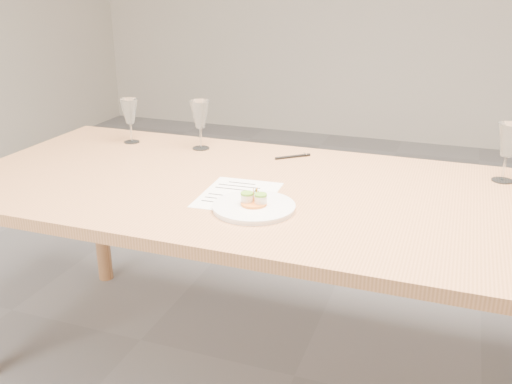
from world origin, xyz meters
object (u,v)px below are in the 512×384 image
(dining_table, at_px, (299,210))
(wine_glass_1, at_px, (200,115))
(dinner_plate, at_px, (254,206))
(wine_glass_0, at_px, (129,112))
(ballpoint_pen, at_px, (293,156))
(wine_glass_2, at_px, (508,141))
(recipe_sheet, at_px, (238,195))

(dining_table, height_order, wine_glass_1, wine_glass_1)
(dinner_plate, height_order, wine_glass_0, wine_glass_0)
(ballpoint_pen, relative_size, wine_glass_1, 0.60)
(wine_glass_1, bearing_deg, wine_glass_2, -0.20)
(dinner_plate, xyz_separation_m, ballpoint_pen, (-0.04, 0.55, -0.01))
(dinner_plate, xyz_separation_m, recipe_sheet, (-0.09, 0.10, -0.01))
(ballpoint_pen, bearing_deg, dining_table, -110.16)
(dining_table, bearing_deg, wine_glass_2, 27.65)
(dinner_plate, bearing_deg, ballpoint_pen, 94.03)
(dining_table, height_order, wine_glass_0, wine_glass_0)
(wine_glass_0, relative_size, wine_glass_1, 0.94)
(recipe_sheet, distance_m, wine_glass_0, 0.80)
(ballpoint_pen, height_order, wine_glass_2, wine_glass_2)
(dinner_plate, distance_m, ballpoint_pen, 0.55)
(recipe_sheet, relative_size, ballpoint_pen, 2.56)
(ballpoint_pen, distance_m, wine_glass_2, 0.77)
(recipe_sheet, height_order, wine_glass_1, wine_glass_1)
(dining_table, relative_size, wine_glass_0, 12.80)
(recipe_sheet, distance_m, wine_glass_1, 0.57)
(dining_table, xyz_separation_m, wine_glass_1, (-0.52, 0.34, 0.21))
(wine_glass_2, bearing_deg, dining_table, -152.35)
(dinner_plate, relative_size, wine_glass_1, 1.27)
(ballpoint_pen, distance_m, wine_glass_0, 0.72)
(wine_glass_0, bearing_deg, dining_table, -21.05)
(ballpoint_pen, bearing_deg, dinner_plate, -126.19)
(wine_glass_1, bearing_deg, ballpoint_pen, 1.29)
(ballpoint_pen, distance_m, wine_glass_1, 0.42)
(wine_glass_1, distance_m, wine_glass_2, 1.15)
(wine_glass_1, bearing_deg, dinner_plate, -51.46)
(wine_glass_2, bearing_deg, ballpoint_pen, 179.04)
(dinner_plate, relative_size, wine_glass_2, 1.25)
(dining_table, relative_size, dinner_plate, 9.43)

